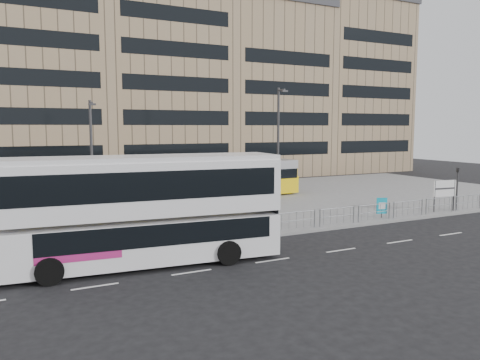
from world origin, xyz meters
name	(u,v)px	position (x,y,z in m)	size (l,w,h in m)	color
ground	(267,238)	(0.00, 0.00, 0.00)	(120.00, 120.00, 0.00)	black
plaza	(191,205)	(0.00, 12.00, 0.07)	(64.00, 24.00, 0.15)	slate
kerb	(266,236)	(0.00, 0.05, 0.07)	(64.00, 0.25, 0.17)	gray
building_row	(135,71)	(1.55, 34.27, 12.91)	(70.40, 18.40, 31.20)	maroon
pedestrian_barrier	(292,216)	(2.00, 0.50, 0.98)	(32.07, 0.07, 1.10)	gray
road_markings	(325,253)	(1.00, -4.00, 0.01)	(62.00, 0.12, 0.01)	white
double_decker_bus	(142,207)	(-7.54, -2.00, 2.65)	(12.45, 3.94, 4.90)	silver
tram	(155,184)	(-2.47, 13.30, 1.70)	(26.34, 4.00, 3.09)	yellow
station_sign	(445,190)	(15.13, 0.80, 1.71)	(1.95, 0.31, 2.24)	#2D2D30
ad_panel	(382,206)	(9.43, 1.01, 0.93)	(0.68, 0.33, 1.34)	#2D2D30
pedestrian	(261,213)	(0.73, 1.97, 1.03)	(0.64, 0.42, 1.77)	black
traffic_light_west	(146,208)	(-6.69, 0.50, 2.12)	(0.23, 0.25, 3.10)	#2D2D30
traffic_light_east	(457,183)	(16.40, 0.78, 2.12)	(0.23, 0.25, 3.10)	#2D2D30
lamp_post_west	(92,155)	(-7.82, 9.31, 4.40)	(0.45, 1.04, 7.75)	#2D2D30
lamp_post_east	(278,143)	(5.59, 8.00, 5.00)	(0.45, 1.04, 8.94)	#2D2D30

